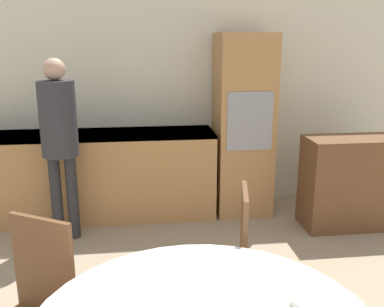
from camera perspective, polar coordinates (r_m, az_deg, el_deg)
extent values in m
cube|color=beige|center=(4.83, -2.33, 8.25)|extent=(6.11, 0.05, 2.60)
cube|color=#AD7A47|center=(4.68, -13.09, -2.87)|extent=(2.58, 0.60, 0.92)
cube|color=black|center=(4.57, -13.41, 2.45)|extent=(2.58, 0.60, 0.03)
cube|color=#AD7A47|center=(4.67, 6.79, 3.77)|extent=(0.59, 0.58, 1.93)
cube|color=gray|center=(4.37, 7.74, 4.26)|extent=(0.47, 0.01, 0.60)
cube|color=brown|center=(4.62, 20.55, -3.63)|extent=(0.97, 0.45, 0.93)
cube|color=brown|center=(2.43, -19.18, -13.98)|extent=(0.34, 0.22, 0.54)
cylinder|color=brown|center=(3.07, -0.24, -17.51)|extent=(0.04, 0.04, 0.43)
cylinder|color=brown|center=(3.06, 6.03, -17.70)|extent=(0.04, 0.04, 0.43)
cube|color=brown|center=(2.80, 2.82, -15.49)|extent=(0.47, 0.47, 0.02)
cube|color=brown|center=(2.67, 6.93, -10.39)|extent=(0.11, 0.38, 0.54)
cylinder|color=#262628|center=(4.27, -17.62, -5.63)|extent=(0.11, 0.11, 0.83)
cylinder|color=#262628|center=(4.25, -15.64, -5.60)|extent=(0.11, 0.11, 0.83)
cylinder|color=#2D2D33|center=(4.06, -17.43, 4.44)|extent=(0.33, 0.33, 0.69)
sphere|color=tan|center=(4.01, -17.92, 10.66)|extent=(0.20, 0.20, 0.20)
cylinder|color=silver|center=(1.99, 15.80, -18.51)|extent=(0.18, 0.18, 0.04)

